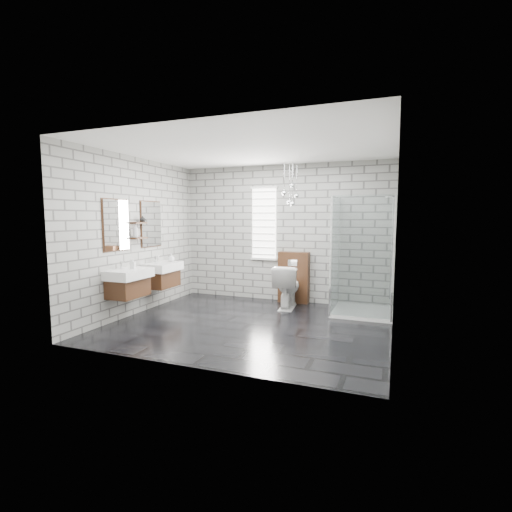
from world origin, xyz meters
The scene contains 20 objects.
floor centered at (0.00, 0.00, -0.01)m, with size 4.20×3.60×0.02m, color black.
ceiling centered at (0.00, 0.00, 2.71)m, with size 4.20×3.60×0.02m, color white.
wall_back centered at (0.00, 1.81, 1.35)m, with size 4.20×0.02×2.70m, color #9F9F9A.
wall_front centered at (0.00, -1.81, 1.35)m, with size 4.20×0.02×2.70m, color #9F9F9A.
wall_left centered at (-2.11, 0.00, 1.35)m, with size 0.02×3.60×2.70m, color #9F9F9A.
wall_right centered at (2.11, 0.00, 1.35)m, with size 0.02×3.60×2.70m, color #9F9F9A.
vanity_left centered at (-1.91, -0.54, 0.76)m, with size 0.47×0.70×1.57m.
vanity_right centered at (-1.91, 0.37, 0.76)m, with size 0.47×0.70×1.57m.
shelf_lower centered at (-2.03, -0.05, 1.32)m, with size 0.14×0.30×0.03m, color #462815.
shelf_upper centered at (-2.03, -0.05, 1.58)m, with size 0.14×0.30×0.03m, color #462815.
window centered at (-0.40, 1.78, 1.55)m, with size 0.56×0.05×1.48m.
cistern_panel centered at (0.25, 1.70, 0.50)m, with size 0.60×0.20×1.00m, color #462815.
flush_plate centered at (0.25, 1.60, 0.80)m, with size 0.18×0.01×0.12m, color silver.
shower_enclosure centered at (1.50, 1.18, 0.50)m, with size 1.00×1.00×2.03m.
pendant_cluster centered at (0.27, 1.38, 2.07)m, with size 0.28×0.25×0.83m.
toilet centered at (0.25, 1.24, 0.40)m, with size 0.45×0.78×0.80m, color white.
soap_bottle_a centered at (-1.86, -0.45, 0.93)m, with size 0.08×0.08×0.17m, color #B2B2B2.
soap_bottle_b centered at (-1.80, 0.55, 0.93)m, with size 0.12×0.12×0.15m, color #B2B2B2.
soap_bottle_c centered at (-2.02, -0.15, 1.45)m, with size 0.09×0.09×0.23m, color #B2B2B2.
vase centered at (-2.02, 0.05, 1.65)m, with size 0.10×0.10×0.10m, color #B2B2B2.
Camera 1 is at (2.11, -5.29, 1.68)m, focal length 26.00 mm.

